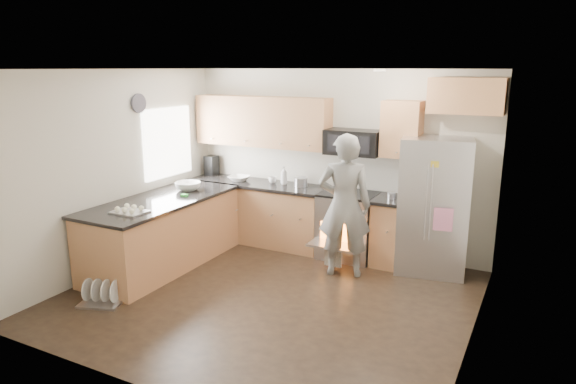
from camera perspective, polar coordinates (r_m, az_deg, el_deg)
The scene contains 8 objects.
ground at distance 6.14m, azimuth -2.28°, elevation -11.59°, with size 4.50×4.50×0.00m, color black.
room_shell at distance 5.66m, azimuth -2.68°, elevation 4.08°, with size 4.54×4.04×2.62m.
back_cabinet_run at distance 7.55m, azimuth 0.32°, elevation 1.03°, with size 4.45×0.64×2.50m.
peninsula at distance 7.11m, azimuth -13.69°, elevation -4.34°, with size 0.96×2.36×1.04m.
stove_range at distance 7.21m, azimuth 6.76°, elevation -2.04°, with size 0.76×0.97×1.79m.
refrigerator at distance 6.86m, azimuth 15.86°, elevation -1.50°, with size 0.97×0.81×1.77m.
person at distance 6.51m, azimuth 6.30°, elevation -1.52°, with size 0.67×0.44×1.84m, color gray.
dish_rack at distance 6.32m, azimuth -19.96°, elevation -10.89°, with size 0.56×0.50×0.29m.
Camera 1 is at (2.75, -4.82, 2.62)m, focal length 32.00 mm.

